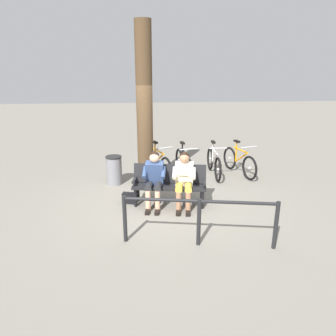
{
  "coord_description": "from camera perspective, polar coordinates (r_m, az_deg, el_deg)",
  "views": [
    {
      "loc": [
        0.54,
        6.68,
        2.95
      ],
      "look_at": [
        -0.04,
        -0.13,
        0.75
      ],
      "focal_mm": 34.35,
      "sensor_mm": 36.0,
      "label": 1
    }
  ],
  "objects": [
    {
      "name": "bicycle_silver",
      "position": [
        8.89,
        -1.81,
        0.89
      ],
      "size": [
        0.72,
        1.58,
        0.94
      ],
      "rotation": [
        0.0,
        0.0,
        1.95
      ],
      "color": "black",
      "rests_on": "ground"
    },
    {
      "name": "ground_plane",
      "position": [
        7.33,
        -0.19,
        -5.92
      ],
      "size": [
        40.0,
        40.0,
        0.0
      ],
      "primitive_type": "plane",
      "color": "slate"
    },
    {
      "name": "tree_trunk",
      "position": [
        7.88,
        -4.19,
        10.62
      ],
      "size": [
        0.39,
        0.39,
        3.94
      ],
      "primitive_type": "cylinder",
      "color": "#4C3823",
      "rests_on": "ground"
    },
    {
      "name": "litter_bin",
      "position": [
        8.37,
        -9.52,
        -0.37
      ],
      "size": [
        0.41,
        0.41,
        0.74
      ],
      "color": "slate",
      "rests_on": "ground"
    },
    {
      "name": "person_reading",
      "position": [
        6.84,
        2.86,
        -1.72
      ],
      "size": [
        0.53,
        0.81,
        1.2
      ],
      "rotation": [
        0.0,
        0.0,
        -0.16
      ],
      "color": "white",
      "rests_on": "ground"
    },
    {
      "name": "bench",
      "position": [
        7.06,
        0.25,
        -2.42
      ],
      "size": [
        1.66,
        0.73,
        0.87
      ],
      "rotation": [
        0.0,
        0.0,
        -0.16
      ],
      "color": "black",
      "rests_on": "ground"
    },
    {
      "name": "bicycle_blue",
      "position": [
        9.0,
        8.12,
        0.91
      ],
      "size": [
        0.48,
        1.68,
        0.94
      ],
      "rotation": [
        0.0,
        0.0,
        1.56
      ],
      "color": "black",
      "rests_on": "ground"
    },
    {
      "name": "person_companion",
      "position": [
        6.88,
        -2.47,
        -1.59
      ],
      "size": [
        0.53,
        0.81,
        1.2
      ],
      "rotation": [
        0.0,
        0.0,
        -0.16
      ],
      "color": "#334772",
      "rests_on": "ground"
    },
    {
      "name": "bicycle_orange",
      "position": [
        9.22,
        12.51,
        1.08
      ],
      "size": [
        0.6,
        1.63,
        0.94
      ],
      "rotation": [
        0.0,
        0.0,
        1.84
      ],
      "color": "black",
      "rests_on": "ground"
    },
    {
      "name": "railing_fence",
      "position": [
        5.44,
        5.54,
        -8.15
      ],
      "size": [
        2.57,
        0.52,
        0.85
      ],
      "rotation": [
        0.0,
        0.0,
        -0.18
      ],
      "color": "black",
      "rests_on": "ground"
    },
    {
      "name": "bicycle_red",
      "position": [
        8.82,
        2.84,
        0.72
      ],
      "size": [
        0.48,
        1.67,
        0.94
      ],
      "rotation": [
        0.0,
        0.0,
        1.71
      ],
      "color": "black",
      "rests_on": "ground"
    },
    {
      "name": "handbag",
      "position": [
        7.24,
        -6.91,
        -5.31
      ],
      "size": [
        0.33,
        0.21,
        0.24
      ],
      "primitive_type": "cube",
      "rotation": [
        0.0,
        0.0,
        -0.26
      ],
      "color": "black",
      "rests_on": "ground"
    }
  ]
}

